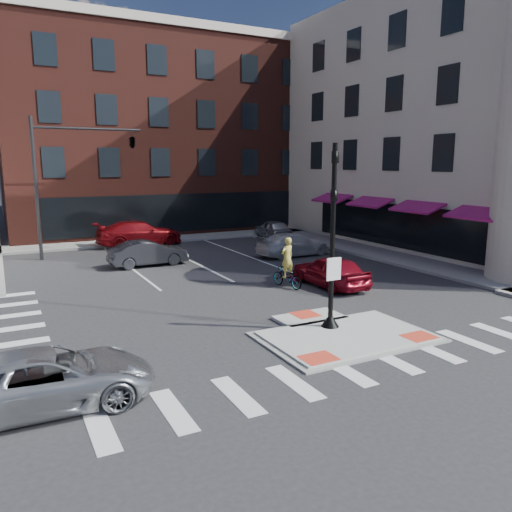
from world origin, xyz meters
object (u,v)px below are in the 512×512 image
white_pickup (293,244)px  bg_car_dark (148,253)px  silver_suv (47,379)px  red_sedan (330,271)px  bg_car_red (139,233)px  cyclist (287,271)px  bg_car_silver (273,229)px

white_pickup → bg_car_dark: bg_car_dark is taller
silver_suv → red_sedan: size_ratio=1.15×
bg_car_dark → bg_car_red: bg_car_red is taller
red_sedan → white_pickup: 7.60m
red_sedan → cyclist: bearing=-24.6°
bg_car_dark → white_pickup: bearing=-100.2°
white_pickup → bg_car_dark: (-8.50, 1.12, 0.01)m
silver_suv → bg_car_dark: 15.90m
silver_suv → bg_car_dark: size_ratio=1.15×
bg_car_red → white_pickup: bearing=-140.7°
bg_car_dark → bg_car_silver: bearing=-65.7°
silver_suv → white_pickup: size_ratio=1.03×
silver_suv → cyclist: 12.68m
bg_car_silver → cyclist: (-6.61, -13.06, 0.07)m
white_pickup → bg_car_dark: 8.57m
bg_car_dark → bg_car_red: 7.02m
white_pickup → bg_car_red: size_ratio=0.83×
red_sedan → bg_car_dark: (-6.00, 8.30, -0.02)m
silver_suv → bg_car_red: 22.79m
silver_suv → white_pickup: white_pickup is taller
red_sedan → bg_car_silver: red_sedan is taller
red_sedan → bg_car_silver: bearing=-111.1°
red_sedan → cyclist: size_ratio=1.85×
red_sedan → silver_suv: bearing=25.0°
silver_suv → bg_car_dark: (6.35, 14.58, 0.02)m
white_pickup → cyclist: (-4.30, -6.43, 0.08)m
bg_car_dark → cyclist: size_ratio=1.85×
silver_suv → bg_car_silver: size_ratio=1.20×
silver_suv → bg_car_red: size_ratio=0.85×
bg_car_silver → cyclist: bearing=68.7°
silver_suv → bg_car_silver: bg_car_silver is taller
bg_car_silver → bg_car_red: (-9.51, 1.39, 0.14)m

